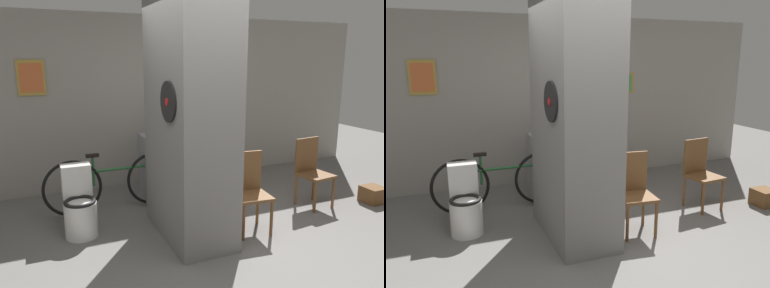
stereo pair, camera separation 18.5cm
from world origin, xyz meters
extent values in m
plane|color=slate|center=(0.00, 0.00, 0.00)|extent=(14.00, 14.00, 0.00)
cube|color=gray|center=(0.00, 2.63, 1.30)|extent=(8.00, 0.06, 2.60)
cube|color=#B79338|center=(-1.60, 2.58, 1.70)|extent=(0.36, 0.02, 0.48)
cube|color=#D86633|center=(-1.60, 2.57, 1.70)|extent=(0.30, 0.01, 0.39)
cube|color=#B79338|center=(1.50, 2.58, 1.55)|extent=(0.44, 0.02, 0.34)
cube|color=#4C9959|center=(1.50, 2.57, 1.55)|extent=(0.36, 0.01, 0.28)
cube|color=gray|center=(-0.09, 0.61, 1.30)|extent=(0.63, 1.22, 2.60)
cylinder|color=black|center=(-0.42, 0.37, 1.55)|extent=(0.03, 0.40, 0.40)
cylinder|color=red|center=(-0.44, 0.37, 1.55)|extent=(0.01, 0.07, 0.07)
cube|color=gray|center=(0.33, 1.76, 0.47)|extent=(1.27, 0.44, 0.94)
cylinder|color=white|center=(-1.23, 1.04, 0.20)|extent=(0.36, 0.36, 0.40)
torus|color=black|center=(-1.23, 1.04, 0.41)|extent=(0.35, 0.35, 0.04)
cube|color=white|center=(-1.23, 1.28, 0.59)|extent=(0.33, 0.20, 0.38)
cylinder|color=brown|center=(0.38, 0.23, 0.21)|extent=(0.04, 0.04, 0.42)
cylinder|color=brown|center=(0.72, 0.19, 0.21)|extent=(0.04, 0.04, 0.42)
cylinder|color=brown|center=(0.42, 0.57, 0.21)|extent=(0.04, 0.04, 0.42)
cylinder|color=brown|center=(0.76, 0.53, 0.21)|extent=(0.04, 0.04, 0.42)
cube|color=brown|center=(0.57, 0.38, 0.44)|extent=(0.43, 0.43, 0.04)
cube|color=brown|center=(0.59, 0.56, 0.68)|extent=(0.39, 0.07, 0.46)
cylinder|color=brown|center=(1.62, 0.51, 0.21)|extent=(0.04, 0.04, 0.42)
cylinder|color=brown|center=(1.96, 0.55, 0.21)|extent=(0.04, 0.04, 0.42)
cylinder|color=brown|center=(1.58, 0.85, 0.21)|extent=(0.04, 0.04, 0.42)
cylinder|color=brown|center=(1.92, 0.89, 0.21)|extent=(0.04, 0.04, 0.42)
cube|color=brown|center=(1.77, 0.70, 0.44)|extent=(0.43, 0.43, 0.04)
cube|color=brown|center=(1.75, 0.88, 0.68)|extent=(0.39, 0.07, 0.46)
torus|color=black|center=(-1.25, 1.65, 0.37)|extent=(0.73, 0.04, 0.73)
torus|color=black|center=(-0.19, 1.65, 0.37)|extent=(0.73, 0.04, 0.73)
cylinder|color=#266633|center=(-0.72, 1.65, 0.56)|extent=(0.97, 0.04, 0.04)
cylinder|color=#266633|center=(-0.98, 1.65, 0.56)|extent=(0.03, 0.03, 0.38)
cylinder|color=#266633|center=(-0.24, 1.65, 0.56)|extent=(0.03, 0.03, 0.35)
cube|color=black|center=(-0.98, 1.65, 0.77)|extent=(0.16, 0.06, 0.04)
cylinder|color=#262626|center=(-0.24, 1.65, 0.73)|extent=(0.03, 0.42, 0.03)
cylinder|color=#19598C|center=(0.21, 1.77, 1.04)|extent=(0.09, 0.09, 0.20)
cylinder|color=#19598C|center=(0.21, 1.77, 1.19)|extent=(0.04, 0.04, 0.09)
sphere|color=#333333|center=(0.21, 1.77, 1.24)|extent=(0.04, 0.04, 0.04)
cube|color=brown|center=(2.62, 0.49, 0.11)|extent=(0.28, 0.28, 0.22)
camera|label=1|loc=(-1.63, -3.02, 1.96)|focal=35.00mm
camera|label=2|loc=(-1.46, -3.09, 1.96)|focal=35.00mm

